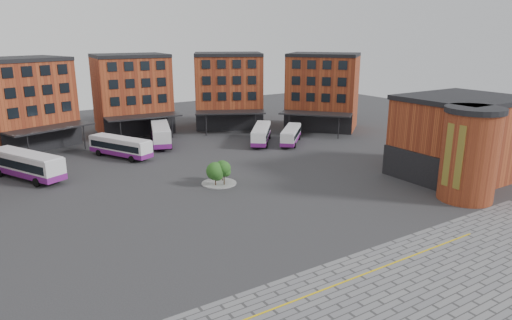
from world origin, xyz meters
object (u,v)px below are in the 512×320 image
bus_b (26,165)px  bus_f (291,135)px  bus_e (261,134)px  bus_d (160,133)px  blue_car (477,195)px  bus_c (120,147)px  tree_island (219,171)px

bus_b → bus_f: (40.76, -2.62, -0.40)m
bus_b → bus_e: 36.60m
bus_d → blue_car: bus_d is taller
blue_car → bus_c: bearing=38.0°
bus_b → tree_island: bearing=-64.5°
bus_e → bus_d: bearing=-171.4°
tree_island → blue_car: 30.09m
bus_b → bus_e: (36.60, 0.33, -0.27)m
tree_island → blue_car: (21.92, -20.59, -1.14)m
bus_c → bus_d: 9.66m
bus_b → bus_f: bearing=-30.0°
bus_b → blue_car: bearing=-67.2°
bus_c → bus_f: bus_c is taller
bus_f → blue_car: bus_f is taller
bus_b → bus_f: size_ratio=1.45×
tree_island → blue_car: tree_island is taller
bus_d → bus_e: bus_d is taller
bus_f → bus_b: bearing=-138.9°
bus_c → bus_b: bearing=170.1°
bus_c → bus_f: size_ratio=1.28×
bus_d → blue_car: bearing=-47.7°
bus_d → bus_e: size_ratio=1.29×
bus_c → bus_f: (27.35, -6.62, -0.18)m
bus_d → bus_f: size_ratio=1.48×
bus_f → blue_car: 33.63m
tree_island → bus_c: bearing=108.4°
blue_car → bus_d: bearing=26.8°
tree_island → bus_d: size_ratio=0.35×
bus_e → bus_c: bearing=-150.4°
tree_island → bus_c: tree_island is taller
tree_island → bus_b: bearing=141.9°
bus_f → blue_car: (1.09, -33.60, -0.88)m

